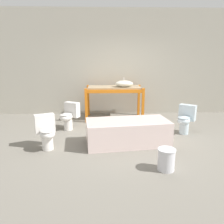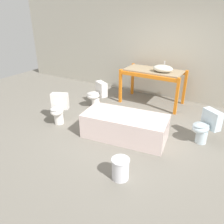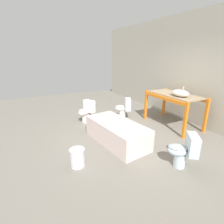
{
  "view_description": "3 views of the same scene",
  "coord_description": "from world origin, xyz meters",
  "px_view_note": "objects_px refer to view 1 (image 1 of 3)",
  "views": [
    {
      "loc": [
        -0.47,
        -4.63,
        1.75
      ],
      "look_at": [
        -0.33,
        -0.27,
        0.67
      ],
      "focal_mm": 35.0,
      "sensor_mm": 36.0,
      "label": 1
    },
    {
      "loc": [
        1.74,
        -3.84,
        2.43
      ],
      "look_at": [
        -0.3,
        -0.38,
        0.51
      ],
      "focal_mm": 35.0,
      "sensor_mm": 36.0,
      "label": 2
    },
    {
      "loc": [
        3.33,
        -2.19,
        2.04
      ],
      "look_at": [
        -0.31,
        -0.32,
        0.67
      ],
      "focal_mm": 28.0,
      "sensor_mm": 36.0,
      "label": 3
    }
  ],
  "objects_px": {
    "sink_basin": "(124,84)",
    "bathtub_main": "(128,130)",
    "toilet_near": "(185,119)",
    "toilet_extra": "(46,131)",
    "bucket_white": "(166,159)",
    "toilet_far": "(69,115)"
  },
  "relations": [
    {
      "from": "sink_basin",
      "to": "toilet_far",
      "type": "distance_m",
      "value": 1.83
    },
    {
      "from": "bathtub_main",
      "to": "bucket_white",
      "type": "relative_size",
      "value": 4.95
    },
    {
      "from": "sink_basin",
      "to": "toilet_near",
      "type": "distance_m",
      "value": 1.98
    },
    {
      "from": "toilet_far",
      "to": "toilet_extra",
      "type": "height_order",
      "value": "same"
    },
    {
      "from": "sink_basin",
      "to": "bathtub_main",
      "type": "xyz_separation_m",
      "value": [
        -0.08,
        -1.91,
        -0.75
      ]
    },
    {
      "from": "toilet_far",
      "to": "toilet_near",
      "type": "bearing_deg",
      "value": 21.72
    },
    {
      "from": "sink_basin",
      "to": "bucket_white",
      "type": "distance_m",
      "value": 3.17
    },
    {
      "from": "bathtub_main",
      "to": "toilet_extra",
      "type": "relative_size",
      "value": 2.64
    },
    {
      "from": "bathtub_main",
      "to": "toilet_extra",
      "type": "xyz_separation_m",
      "value": [
        -1.61,
        -0.19,
        0.06
      ]
    },
    {
      "from": "sink_basin",
      "to": "toilet_extra",
      "type": "distance_m",
      "value": 2.78
    },
    {
      "from": "bathtub_main",
      "to": "toilet_near",
      "type": "bearing_deg",
      "value": 16.28
    },
    {
      "from": "bathtub_main",
      "to": "bucket_white",
      "type": "xyz_separation_m",
      "value": [
        0.51,
        -1.12,
        -0.11
      ]
    },
    {
      "from": "toilet_near",
      "to": "toilet_extra",
      "type": "height_order",
      "value": "same"
    },
    {
      "from": "sink_basin",
      "to": "bathtub_main",
      "type": "height_order",
      "value": "sink_basin"
    },
    {
      "from": "toilet_near",
      "to": "bathtub_main",
      "type": "bearing_deg",
      "value": -119.14
    },
    {
      "from": "sink_basin",
      "to": "toilet_extra",
      "type": "xyz_separation_m",
      "value": [
        -1.7,
        -2.1,
        -0.68
      ]
    },
    {
      "from": "sink_basin",
      "to": "toilet_near",
      "type": "height_order",
      "value": "sink_basin"
    },
    {
      "from": "bucket_white",
      "to": "toilet_extra",
      "type": "bearing_deg",
      "value": 156.39
    },
    {
      "from": "toilet_extra",
      "to": "bucket_white",
      "type": "bearing_deg",
      "value": -47.47
    },
    {
      "from": "sink_basin",
      "to": "toilet_extra",
      "type": "relative_size",
      "value": 0.77
    },
    {
      "from": "toilet_near",
      "to": "sink_basin",
      "type": "bearing_deg",
      "value": 173.8
    },
    {
      "from": "toilet_near",
      "to": "toilet_extra",
      "type": "relative_size",
      "value": 1.0
    }
  ]
}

